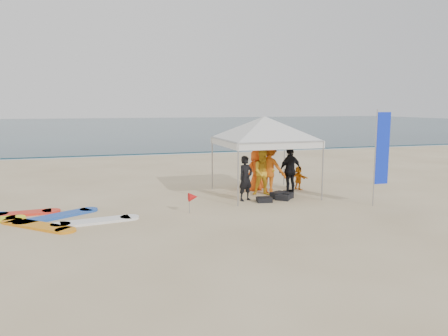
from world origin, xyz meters
TOP-DOWN VIEW (x-y plane):
  - ground at (0.00, 0.00)m, footprint 120.00×120.00m
  - ocean at (0.00, 60.00)m, footprint 160.00×84.00m
  - shoreline_foam at (0.00, 18.20)m, footprint 160.00×1.20m
  - person_black_a at (1.58, 2.81)m, footprint 0.66×0.54m
  - person_yellow at (2.53, 3.49)m, footprint 0.95×0.82m
  - person_orange_a at (2.82, 3.65)m, footprint 1.39×1.38m
  - person_black_b at (3.56, 3.45)m, footprint 1.10×0.68m
  - person_orange_b at (2.59, 4.38)m, footprint 0.91×0.76m
  - person_seated at (4.25, 4.09)m, footprint 0.47×0.89m
  - canopy_tent at (2.58, 3.60)m, footprint 4.35×4.35m
  - feather_flag at (5.52, 0.81)m, footprint 0.53×0.04m
  - marker_pennant at (-0.56, 1.62)m, footprint 0.28×0.28m
  - gear_pile at (2.68, 2.62)m, footprint 1.54×0.96m
  - surfboard_spread at (-5.78, 2.13)m, footprint 6.35×2.81m

SIDE VIEW (x-z plane):
  - ground at x=0.00m, z-range 0.00..0.00m
  - shoreline_foam at x=0.00m, z-range 0.00..0.01m
  - surfboard_spread at x=-5.78m, z-range 0.00..0.07m
  - ocean at x=0.00m, z-range 0.00..0.08m
  - gear_pile at x=2.68m, z-range -0.01..0.21m
  - person_seated at x=4.25m, z-range 0.00..0.91m
  - marker_pennant at x=-0.56m, z-range 0.18..0.81m
  - person_black_a at x=1.58m, z-range 0.00..1.55m
  - person_orange_b at x=2.59m, z-range 0.00..1.58m
  - person_yellow at x=2.53m, z-range 0.00..1.67m
  - person_black_b at x=3.56m, z-range 0.00..1.75m
  - person_orange_a at x=2.82m, z-range 0.00..1.93m
  - feather_flag at x=5.52m, z-range 0.27..3.41m
  - canopy_tent at x=2.58m, z-range 1.22..4.50m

